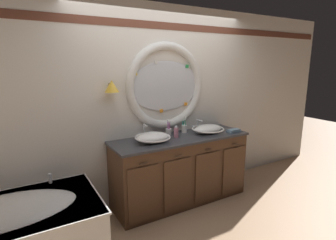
{
  "coord_description": "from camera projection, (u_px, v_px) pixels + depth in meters",
  "views": [
    {
      "loc": [
        -1.76,
        -2.58,
        1.86
      ],
      "look_at": [
        -0.11,
        0.25,
        1.15
      ],
      "focal_mm": 28.51,
      "sensor_mm": 36.0,
      "label": 1
    }
  ],
  "objects": [
    {
      "name": "sink_basin_left",
      "position": [
        153.0,
        137.0,
        3.26
      ],
      "size": [
        0.44,
        0.44,
        0.12
      ],
      "color": "white",
      "rests_on": "vanity_counter"
    },
    {
      "name": "folded_hand_towel",
      "position": [
        234.0,
        131.0,
        3.74
      ],
      "size": [
        0.2,
        0.11,
        0.04
      ],
      "color": "#7593A8",
      "rests_on": "vanity_counter"
    },
    {
      "name": "vanity_counter",
      "position": [
        180.0,
        169.0,
        3.6
      ],
      "size": [
        1.87,
        0.62,
        0.9
      ],
      "color": "brown",
      "rests_on": "ground_plane"
    },
    {
      "name": "bathtub",
      "position": [
        4.0,
        235.0,
        2.39
      ],
      "size": [
        1.7,
        0.98,
        0.68
      ],
      "color": "white",
      "rests_on": "ground_plane"
    },
    {
      "name": "sink_basin_right",
      "position": [
        208.0,
        129.0,
        3.68
      ],
      "size": [
        0.45,
        0.45,
        0.12
      ],
      "color": "white",
      "rests_on": "vanity_counter"
    },
    {
      "name": "toothbrush_holder_right",
      "position": [
        184.0,
        128.0,
        3.71
      ],
      "size": [
        0.08,
        0.08,
        0.22
      ],
      "color": "white",
      "rests_on": "vanity_counter"
    },
    {
      "name": "soap_dispenser",
      "position": [
        176.0,
        132.0,
        3.46
      ],
      "size": [
        0.06,
        0.07,
        0.16
      ],
      "color": "pink",
      "rests_on": "vanity_counter"
    },
    {
      "name": "ground_plane",
      "position": [
        185.0,
        210.0,
        3.44
      ],
      "size": [
        14.0,
        14.0,
        0.0
      ],
      "primitive_type": "plane",
      "color": "tan"
    },
    {
      "name": "faucet_set_left",
      "position": [
        144.0,
        133.0,
        3.46
      ],
      "size": [
        0.2,
        0.12,
        0.18
      ],
      "color": "silver",
      "rests_on": "vanity_counter"
    },
    {
      "name": "toothbrush_holder_left",
      "position": [
        169.0,
        131.0,
        3.6
      ],
      "size": [
        0.09,
        0.09,
        0.21
      ],
      "color": "white",
      "rests_on": "vanity_counter"
    },
    {
      "name": "back_wall_assembly",
      "position": [
        163.0,
        102.0,
        3.65
      ],
      "size": [
        6.4,
        0.26,
        2.6
      ],
      "color": "silver",
      "rests_on": "ground_plane"
    },
    {
      "name": "faucet_set_right",
      "position": [
        198.0,
        125.0,
        3.88
      ],
      "size": [
        0.21,
        0.14,
        0.15
      ],
      "color": "silver",
      "rests_on": "vanity_counter"
    }
  ]
}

